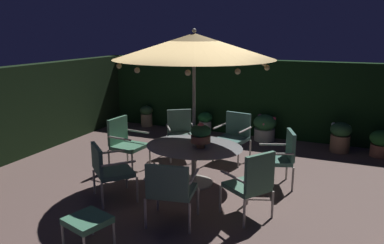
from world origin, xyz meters
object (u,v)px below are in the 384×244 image
(patio_chair_south, at_px, (234,133))
(potted_plant_back_right, at_px, (340,136))
(patio_chair_southeast, at_px, (281,154))
(potted_plant_right_far, at_px, (146,115))
(ottoman_footrest, at_px, (88,222))
(patio_chair_southwest, at_px, (180,131))
(patio_chair_west, at_px, (125,140))
(potted_plant_left_near, at_px, (265,127))
(centerpiece_planter, at_px, (201,134))
(patio_chair_east, at_px, (252,181))
(patio_umbrella, at_px, (194,46))
(potted_plant_right_near, at_px, (176,122))
(potted_plant_back_left, at_px, (205,122))
(potted_plant_back_center, at_px, (381,143))
(patio_dining_table, at_px, (194,153))
(patio_chair_north, at_px, (108,168))
(patio_chair_northeast, at_px, (171,188))

(patio_chair_south, height_order, potted_plant_back_right, patio_chair_south)
(patio_chair_southeast, height_order, potted_plant_right_far, patio_chair_southeast)
(ottoman_footrest, height_order, potted_plant_right_far, potted_plant_right_far)
(patio_chair_southwest, bearing_deg, potted_plant_back_right, 28.09)
(patio_chair_west, relative_size, potted_plant_left_near, 1.57)
(centerpiece_planter, relative_size, ottoman_footrest, 0.74)
(centerpiece_planter, height_order, potted_plant_right_far, centerpiece_planter)
(patio_chair_east, bearing_deg, patio_chair_southeast, 83.18)
(potted_plant_left_near, relative_size, potted_plant_back_right, 0.96)
(patio_umbrella, xyz_separation_m, ottoman_footrest, (-0.41, -2.42, -2.05))
(patio_chair_east, distance_m, patio_chair_west, 2.96)
(patio_chair_east, bearing_deg, ottoman_footrest, -137.02)
(potted_plant_right_near, bearing_deg, potted_plant_left_near, 5.04)
(patio_chair_east, height_order, potted_plant_back_left, patio_chair_east)
(patio_chair_southwest, height_order, patio_chair_west, patio_chair_west)
(patio_chair_southwest, height_order, potted_plant_back_center, patio_chair_southwest)
(patio_dining_table, xyz_separation_m, patio_chair_southeast, (1.43, 0.53, -0.01))
(potted_plant_right_near, xyz_separation_m, potted_plant_left_near, (2.33, 0.21, 0.06))
(patio_chair_south, relative_size, patio_chair_west, 0.97)
(potted_plant_right_far, bearing_deg, patio_chair_north, -67.31)
(ottoman_footrest, distance_m, potted_plant_back_right, 6.03)
(patio_chair_southeast, bearing_deg, patio_chair_south, 139.64)
(patio_chair_northeast, relative_size, patio_chair_west, 0.92)
(patio_chair_southeast, bearing_deg, patio_chair_north, -145.54)
(patio_chair_west, bearing_deg, patio_chair_north, -67.85)
(potted_plant_left_near, distance_m, potted_plant_back_center, 2.60)
(patio_chair_south, height_order, potted_plant_back_left, patio_chair_south)
(potted_plant_left_near, bearing_deg, potted_plant_back_left, -179.26)
(potted_plant_back_left, relative_size, potted_plant_back_center, 1.00)
(potted_plant_back_right, bearing_deg, patio_umbrella, -128.03)
(patio_dining_table, relative_size, patio_chair_west, 1.69)
(patio_chair_south, distance_m, potted_plant_right_far, 3.63)
(patio_chair_south, xyz_separation_m, potted_plant_left_near, (0.27, 1.71, -0.24))
(potted_plant_back_center, bearing_deg, potted_plant_back_left, 177.03)
(patio_chair_northeast, relative_size, potted_plant_back_center, 1.63)
(potted_plant_right_near, distance_m, potted_plant_back_center, 4.92)
(patio_umbrella, relative_size, ottoman_footrest, 4.53)
(patio_chair_east, bearing_deg, patio_umbrella, 145.48)
(patio_chair_east, distance_m, potted_plant_back_left, 4.65)
(patio_chair_south, bearing_deg, potted_plant_back_center, 27.22)
(patio_chair_southwest, bearing_deg, patio_chair_south, 11.29)
(centerpiece_planter, height_order, potted_plant_back_center, centerpiece_planter)
(patio_chair_northeast, height_order, potted_plant_back_right, patio_chair_northeast)
(centerpiece_planter, xyz_separation_m, ottoman_footrest, (-0.57, -2.34, -0.59))
(patio_umbrella, relative_size, potted_plant_right_far, 4.61)
(patio_chair_southeast, distance_m, potted_plant_back_left, 3.62)
(patio_chair_north, relative_size, patio_chair_east, 0.90)
(patio_chair_southwest, bearing_deg, potted_plant_back_left, 95.15)
(potted_plant_back_center, bearing_deg, patio_chair_southeast, -125.17)
(patio_chair_west, bearing_deg, potted_plant_right_far, 112.90)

